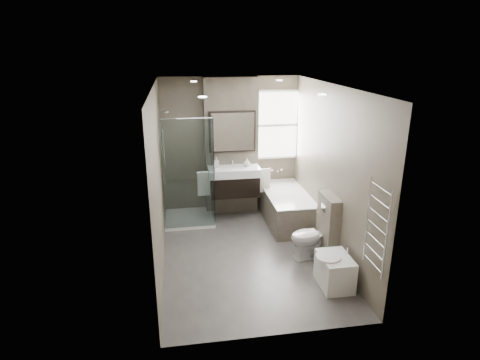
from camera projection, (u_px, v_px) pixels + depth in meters
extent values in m
cube|color=#4A4644|center=(247.00, 255.00, 6.36)|extent=(2.65, 3.85, 0.05)
cube|color=silver|center=(248.00, 84.00, 5.51)|extent=(2.65, 3.85, 0.05)
cube|color=#635B4D|center=(230.00, 145.00, 7.73)|extent=(2.65, 0.05, 2.60)
cube|color=#635B4D|center=(280.00, 233.00, 4.13)|extent=(2.65, 0.05, 2.60)
cube|color=#635B4D|center=(157.00, 180.00, 5.73)|extent=(0.05, 3.85, 2.60)
cube|color=#635B4D|center=(333.00, 172.00, 6.13)|extent=(0.05, 3.85, 2.60)
cube|color=#5E564A|center=(231.00, 147.00, 7.59)|extent=(1.00, 0.25, 2.60)
cube|color=black|center=(234.00, 185.00, 7.47)|extent=(0.90, 0.45, 0.38)
cube|color=white|center=(234.00, 171.00, 7.39)|extent=(0.95, 0.47, 0.15)
cylinder|color=silver|center=(233.00, 162.00, 7.50)|extent=(0.03, 0.03, 0.12)
cylinder|color=silver|center=(233.00, 160.00, 7.43)|extent=(0.02, 0.12, 0.02)
cube|color=black|center=(232.00, 132.00, 7.34)|extent=(0.86, 0.06, 0.76)
cube|color=white|center=(233.00, 132.00, 7.30)|extent=(0.80, 0.02, 0.70)
cube|color=white|center=(204.00, 184.00, 7.35)|extent=(0.24, 0.06, 0.44)
cube|color=white|center=(264.00, 181.00, 7.52)|extent=(0.24, 0.06, 0.44)
cube|color=white|center=(190.00, 218.00, 7.57)|extent=(0.90, 0.90, 0.06)
cube|color=white|center=(188.00, 175.00, 6.83)|extent=(0.88, 0.01, 1.94)
cube|color=white|center=(212.00, 167.00, 7.31)|extent=(0.01, 0.88, 1.94)
cylinder|color=silver|center=(164.00, 157.00, 7.12)|extent=(0.02, 0.02, 1.00)
cube|color=#5E564A|center=(286.00, 208.00, 7.43)|extent=(0.75, 1.60, 0.55)
cube|color=white|center=(286.00, 193.00, 7.34)|extent=(0.75, 1.60, 0.03)
cube|color=white|center=(286.00, 197.00, 7.36)|extent=(0.61, 1.42, 0.12)
cube|color=white|center=(277.00, 125.00, 7.71)|extent=(0.98, 0.04, 1.33)
cube|color=white|center=(277.00, 125.00, 7.68)|extent=(0.90, 0.01, 1.25)
cube|color=white|center=(277.00, 125.00, 7.68)|extent=(0.90, 0.01, 0.05)
imported|color=white|center=(312.00, 236.00, 6.17)|extent=(0.74, 0.51, 0.69)
cube|color=#5E564A|center=(328.00, 226.00, 6.14)|extent=(0.18, 0.55, 1.00)
cube|color=silver|center=(323.00, 208.00, 6.02)|extent=(0.01, 0.16, 0.11)
cube|color=white|center=(335.00, 271.00, 5.44)|extent=(0.40, 0.55, 0.44)
cylinder|color=white|center=(328.00, 258.00, 5.36)|extent=(0.33, 0.33, 0.06)
cylinder|color=silver|center=(348.00, 251.00, 5.37)|extent=(0.02, 0.02, 0.10)
cylinder|color=silver|center=(387.00, 236.00, 4.47)|extent=(0.03, 0.03, 1.10)
cylinder|color=silver|center=(368.00, 219.00, 4.90)|extent=(0.03, 0.03, 1.10)
cube|color=silver|center=(377.00, 227.00, 4.68)|extent=(0.02, 0.46, 1.00)
imported|color=white|center=(216.00, 162.00, 7.33)|extent=(0.09, 0.09, 0.19)
imported|color=white|center=(247.00, 162.00, 7.42)|extent=(0.12, 0.12, 0.15)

